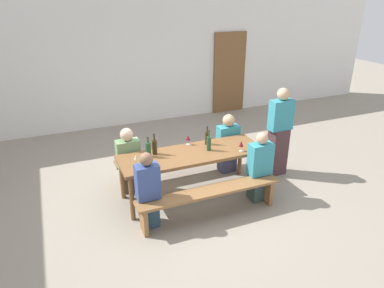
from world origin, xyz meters
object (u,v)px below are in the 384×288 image
at_px(seated_guest_near_1, 260,169).
at_px(wine_glass_2, 241,144).
at_px(wine_glass_0, 188,138).
at_px(seated_guest_near_0, 148,192).
at_px(wooden_door, 229,73).
at_px(wine_bottle_3, 209,143).
at_px(wine_bottle_1, 148,149).
at_px(wine_bottle_2, 155,147).
at_px(seated_guest_far_1, 228,144).
at_px(bench_far, 177,158).
at_px(wine_glass_1, 136,157).
at_px(bench_near, 210,195).
at_px(tasting_table, 192,157).
at_px(wine_bottle_0, 207,138).
at_px(standing_host, 279,134).
at_px(seated_guest_far_0, 129,161).

bearing_deg(seated_guest_near_1, wine_glass_2, 32.28).
xyz_separation_m(wine_glass_0, seated_guest_near_0, (-0.94, -0.85, -0.33)).
relative_size(wooden_door, wine_bottle_3, 6.23).
bearing_deg(wine_bottle_1, wine_bottle_3, -8.48).
distance_m(wine_bottle_1, wine_bottle_2, 0.13).
height_order(wine_bottle_2, seated_guest_far_1, seated_guest_far_1).
height_order(wooden_door, wine_bottle_3, wooden_door).
bearing_deg(seated_guest_far_1, bench_far, -99.26).
height_order(wine_glass_1, seated_guest_near_0, seated_guest_near_0).
bearing_deg(wine_bottle_2, wine_glass_1, -143.99).
bearing_deg(wine_bottle_2, seated_guest_far_1, 13.35).
xyz_separation_m(wine_bottle_1, wine_bottle_2, (0.11, 0.05, 0.00)).
relative_size(bench_near, wine_bottle_2, 6.47).
bearing_deg(wine_bottle_3, seated_guest_near_0, -156.04).
relative_size(bench_near, bench_far, 1.00).
bearing_deg(seated_guest_near_1, seated_guest_near_0, 90.00).
distance_m(tasting_table, seated_guest_far_1, 1.07).
height_order(wooden_door, wine_glass_2, wooden_door).
height_order(bench_far, seated_guest_near_0, seated_guest_near_0).
bearing_deg(wine_bottle_0, wine_glass_1, -166.82).
bearing_deg(seated_guest_near_1, wine_bottle_2, 64.26).
distance_m(seated_guest_near_0, seated_guest_far_1, 2.09).
height_order(bench_far, seated_guest_far_1, seated_guest_far_1).
relative_size(wooden_door, standing_host, 1.32).
bearing_deg(bench_far, wine_bottle_3, -67.78).
relative_size(tasting_table, wine_glass_0, 13.65).
height_order(wine_bottle_0, seated_guest_near_1, seated_guest_near_1).
xyz_separation_m(seated_guest_near_0, seated_guest_far_0, (-0.02, 1.06, -0.01)).
height_order(seated_guest_near_1, standing_host, standing_host).
xyz_separation_m(wine_bottle_3, seated_guest_near_0, (-1.16, -0.52, -0.33)).
xyz_separation_m(wine_bottle_1, wine_glass_1, (-0.24, -0.21, 0.00)).
bearing_deg(wine_bottle_0, wine_bottle_3, -108.02).
xyz_separation_m(wine_glass_0, wine_glass_1, (-0.97, -0.40, 0.01)).
bearing_deg(bench_near, wine_bottle_0, 68.23).
bearing_deg(wine_glass_2, wooden_door, 64.48).
bearing_deg(tasting_table, seated_guest_near_0, -148.92).
height_order(wine_bottle_0, wine_glass_2, wine_bottle_0).
distance_m(wine_glass_1, seated_guest_near_0, 0.56).
bearing_deg(standing_host, wine_glass_1, 3.78).
relative_size(wine_bottle_1, seated_guest_near_0, 0.28).
xyz_separation_m(tasting_table, wine_bottle_0, (0.36, 0.22, 0.19)).
bearing_deg(wine_bottle_0, tasting_table, -148.73).
relative_size(wooden_door, seated_guest_far_1, 1.92).
height_order(wooden_door, wine_glass_0, wooden_door).
bearing_deg(wine_bottle_1, seated_guest_near_1, -22.52).
bearing_deg(wine_bottle_2, standing_host, -2.22).
relative_size(wine_bottle_1, wine_bottle_3, 0.96).
height_order(wine_glass_1, seated_guest_far_1, seated_guest_far_1).
height_order(wine_glass_1, seated_guest_far_0, seated_guest_far_0).
height_order(bench_far, wine_bottle_1, wine_bottle_1).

